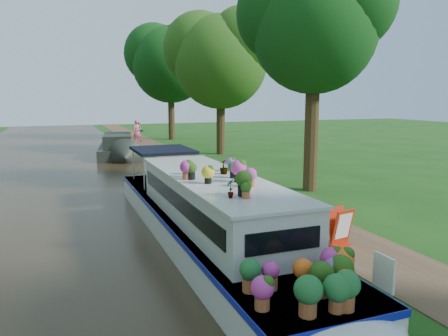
% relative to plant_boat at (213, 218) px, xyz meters
% --- Properties ---
extents(ground, '(100.00, 100.00, 0.00)m').
position_rel_plant_boat_xyz_m(ground, '(2.25, 2.30, -0.85)').
color(ground, '#143E0F').
rests_on(ground, ground).
extents(canal_water, '(10.00, 100.00, 0.02)m').
position_rel_plant_boat_xyz_m(canal_water, '(-3.75, 2.30, -0.84)').
color(canal_water, black).
rests_on(canal_water, ground).
extents(towpath, '(2.20, 100.00, 0.03)m').
position_rel_plant_boat_xyz_m(towpath, '(3.45, 2.30, -0.84)').
color(towpath, '#4A3422').
rests_on(towpath, ground).
extents(plant_boat, '(2.29, 13.52, 2.23)m').
position_rel_plant_boat_xyz_m(plant_boat, '(0.00, 0.00, 0.00)').
color(plant_boat, silver).
rests_on(plant_boat, canal_water).
extents(tree_near_overhang, '(5.52, 5.28, 8.99)m').
position_rel_plant_boat_xyz_m(tree_near_overhang, '(6.04, 5.36, 5.75)').
color(tree_near_overhang, '#2F210F').
rests_on(tree_near_overhang, ground).
extents(tree_near_mid, '(6.90, 6.60, 9.40)m').
position_rel_plant_boat_xyz_m(tree_near_mid, '(6.73, 17.38, 5.58)').
color(tree_near_mid, '#2F210F').
rests_on(tree_near_mid, ground).
extents(tree_near_far, '(7.59, 7.26, 10.30)m').
position_rel_plant_boat_xyz_m(tree_near_far, '(6.23, 28.39, 6.20)').
color(tree_near_far, '#2F210F').
rests_on(tree_near_far, ground).
extents(second_boat, '(3.06, 7.58, 1.42)m').
position_rel_plant_boat_xyz_m(second_boat, '(0.20, 18.41, -0.28)').
color(second_boat, black).
rests_on(second_boat, canal_water).
extents(sandwich_board, '(0.62, 0.57, 0.94)m').
position_rel_plant_boat_xyz_m(sandwich_board, '(3.13, -0.74, -0.40)').
color(sandwich_board, '#AD240C').
rests_on(sandwich_board, towpath).
extents(pedestrian_pink, '(0.81, 0.67, 1.90)m').
position_rel_plant_boat_xyz_m(pedestrian_pink, '(2.75, 25.77, 0.13)').
color(pedestrian_pink, pink).
rests_on(pedestrian_pink, towpath).
extents(pedestrian_dark, '(0.94, 0.82, 1.67)m').
position_rel_plant_boat_xyz_m(pedestrian_dark, '(3.05, 26.95, 0.01)').
color(pedestrian_dark, black).
rests_on(pedestrian_dark, towpath).
extents(verge_plant, '(0.41, 0.38, 0.38)m').
position_rel_plant_boat_xyz_m(verge_plant, '(1.65, 0.78, -0.66)').
color(verge_plant, '#31651E').
rests_on(verge_plant, ground).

